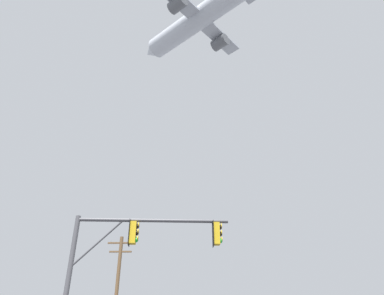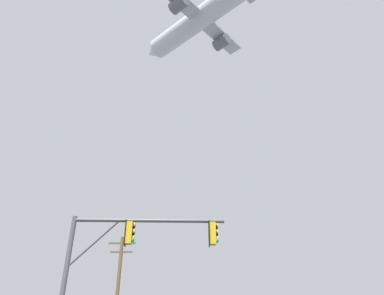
# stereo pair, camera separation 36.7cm
# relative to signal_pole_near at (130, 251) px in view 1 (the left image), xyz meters

# --- Properties ---
(signal_pole_near) EXTENTS (6.33, 0.65, 5.83)m
(signal_pole_near) POSITION_rel_signal_pole_near_xyz_m (0.00, 0.00, 0.00)
(signal_pole_near) COLOR #4C4C51
(signal_pole_near) RESTS_ON ground
(utility_pole) EXTENTS (2.20, 0.28, 8.86)m
(utility_pole) POSITION_rel_signal_pole_near_xyz_m (-3.48, 14.68, 0.30)
(utility_pole) COLOR brown
(utility_pole) RESTS_ON ground
(airplane) EXTENTS (21.82, 19.51, 7.11)m
(airplane) POSITION_rel_signal_pole_near_xyz_m (3.07, 29.20, 46.38)
(airplane) COLOR #B7BCC6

